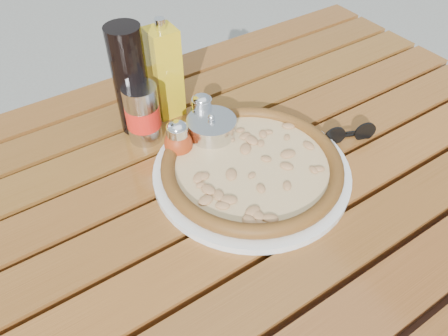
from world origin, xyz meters
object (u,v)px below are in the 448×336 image
dark_bottle (131,81)px  pepper_shaker (178,141)px  olive_oil_cruet (165,73)px  plate (251,171)px  soda_can (143,114)px  table (230,214)px  sunglasses (349,134)px  oregano_shaker (202,113)px  parmesan_tin (212,132)px  pizza (252,165)px

dark_bottle → pepper_shaker: bearing=-78.3°
olive_oil_cruet → plate: bearing=-82.1°
soda_can → pepper_shaker: bearing=-71.5°
table → sunglasses: size_ratio=12.76×
oregano_shaker → olive_oil_cruet: size_ratio=0.39×
soda_can → parmesan_tin: soda_can is taller
table → parmesan_tin: (0.04, 0.12, 0.11)m
dark_bottle → soda_can: 0.07m
plate → pepper_shaker: bearing=126.7°
plate → parmesan_tin: parmesan_tin is taller
olive_oil_cruet → parmesan_tin: olive_oil_cruet is taller
parmesan_tin → sunglasses: parmesan_tin is taller
olive_oil_cruet → sunglasses: bearing=-48.3°
table → soda_can: (-0.06, 0.21, 0.13)m
soda_can → plate: bearing=-60.3°
parmesan_tin → pepper_shaker: bearing=176.8°
pizza → olive_oil_cruet: (-0.03, 0.25, 0.07)m
plate → soda_can: (-0.11, 0.20, 0.05)m
table → olive_oil_cruet: size_ratio=6.67×
dark_bottle → olive_oil_cruet: size_ratio=1.05×
soda_can → sunglasses: (0.33, -0.23, -0.04)m
plate → dark_bottle: 0.29m
pepper_shaker → soda_can: size_ratio=0.68×
pizza → dark_bottle: bearing=114.9°
pepper_shaker → olive_oil_cruet: (0.05, 0.14, 0.06)m
pepper_shaker → olive_oil_cruet: bearing=69.3°
pizza → soda_can: size_ratio=3.32×
plate → sunglasses: sunglasses is taller
plate → parmesan_tin: 0.12m
pepper_shaker → oregano_shaker: (0.08, 0.05, 0.00)m
parmesan_tin → sunglasses: (0.23, -0.14, -0.01)m
pizza → parmesan_tin: size_ratio=3.18×
dark_bottle → parmesan_tin: bearing=-53.1°
table → parmesan_tin: bearing=72.9°
plate → dark_bottle: bearing=114.9°
table → plate: plate is taller
pepper_shaker → parmesan_tin: 0.07m
oregano_shaker → soda_can: bearing=161.4°
pizza → pepper_shaker: 0.15m
dark_bottle → soda_can: (-0.00, -0.04, -0.05)m
table → oregano_shaker: oregano_shaker is taller
dark_bottle → olive_oil_cruet: (0.08, 0.01, -0.01)m
olive_oil_cruet → pizza: bearing=-82.1°
plate → sunglasses: bearing=-8.0°
plate → table: bearing=-174.0°
oregano_shaker → parmesan_tin: 0.05m
pizza → pepper_shaker: (-0.09, 0.12, 0.02)m
table → pepper_shaker: bearing=106.3°
table → sunglasses: bearing=-5.3°
plate → pepper_shaker: size_ratio=4.39×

